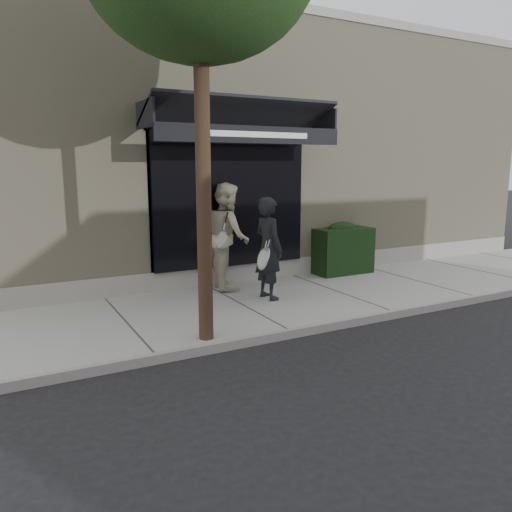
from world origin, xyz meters
TOP-DOWN VIEW (x-y plane):
  - ground at (0.00, 0.00)m, footprint 80.00×80.00m
  - sidewalk at (0.00, 0.00)m, footprint 20.00×3.00m
  - curb at (0.00, -1.55)m, footprint 20.00×0.10m
  - building_facade at (-0.01, 4.96)m, footprint 14.30×8.04m
  - hedge at (1.10, 1.25)m, footprint 1.30×0.70m
  - pedestrian_front at (-1.40, 0.13)m, footprint 0.67×0.87m
  - pedestrian_back at (-1.70, 1.20)m, footprint 0.96×1.13m

SIDE VIEW (x-z plane):
  - ground at x=0.00m, z-range 0.00..0.00m
  - sidewalk at x=0.00m, z-range 0.00..0.12m
  - curb at x=0.00m, z-range 0.00..0.14m
  - hedge at x=1.10m, z-range 0.09..1.23m
  - pedestrian_front at x=-1.40m, z-range 0.12..1.94m
  - pedestrian_back at x=-1.70m, z-range 0.12..2.16m
  - building_facade at x=-0.01m, z-range -0.08..5.56m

